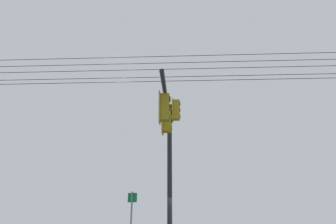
% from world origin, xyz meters
% --- Properties ---
extents(signal_mast_assembly, '(4.18, 3.33, 6.75)m').
position_xyz_m(signal_mast_assembly, '(-1.60, 0.32, 4.85)').
color(signal_mast_assembly, black).
rests_on(signal_mast_assembly, ground).
extents(route_sign_primary, '(0.21, 0.36, 2.78)m').
position_xyz_m(route_sign_primary, '(-1.48, 2.36, 1.72)').
color(route_sign_primary, slate).
rests_on(route_sign_primary, ground).
extents(overhead_wire_span, '(15.18, 19.95, 1.40)m').
position_xyz_m(overhead_wire_span, '(-0.13, -0.01, 8.27)').
color(overhead_wire_span, black).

